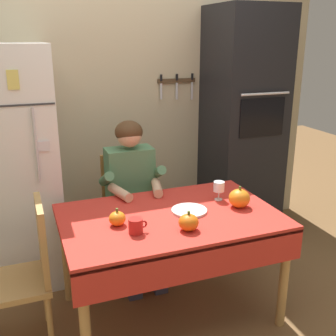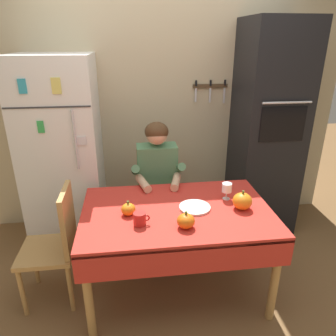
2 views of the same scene
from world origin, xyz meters
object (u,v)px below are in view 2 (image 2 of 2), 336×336
Objects in this scene: dining_table at (177,221)px; serving_tray at (195,207)px; chair_behind_person at (156,191)px; pumpkin_small at (128,209)px; coffee_mug at (140,219)px; wine_glass at (227,188)px; seated_person at (158,178)px; chair_left_side at (57,241)px; pumpkin_large at (242,201)px; pumpkin_medium at (186,221)px; wall_oven at (267,131)px; refrigerator at (63,155)px.

serving_tray is at bearing 8.86° from dining_table.
chair_behind_person reaches higher than pumpkin_small.
serving_tray is (0.22, -0.77, 0.24)m from chair_behind_person.
coffee_mug is 0.75m from wine_glass.
coffee_mug is 1.02× the size of pumpkin_small.
seated_person is 0.78m from coffee_mug.
pumpkin_small is (0.54, -0.07, 0.27)m from chair_left_side.
dining_table is 12.65× the size of pumpkin_small.
pumpkin_large is at bearing -55.24° from chair_behind_person.
coffee_mug is (0.62, -0.21, 0.27)m from chair_left_side.
coffee_mug is at bearing -101.58° from chair_behind_person.
coffee_mug is at bearing -157.25° from wine_glass.
pumpkin_medium reaches higher than dining_table.
wall_oven is 1.26m from chair_behind_person.
pumpkin_medium is (-0.46, -0.20, -0.01)m from pumpkin_large.
chair_left_side is 1.35m from wine_glass.
pumpkin_small is 0.49m from serving_tray.
chair_behind_person is at bearing 71.38° from pumpkin_small.
pumpkin_large is 0.63× the size of serving_tray.
seated_person reaches higher than serving_tray.
chair_behind_person is 0.75× the size of seated_person.
chair_behind_person is at bearing 78.42° from coffee_mug.
chair_behind_person is 8.41× the size of pumpkin_small.
chair_left_side is 1.01m from pumpkin_medium.
refrigerator reaches higher than seated_person.
wine_glass is at bearing -28.71° from refrigerator.
pumpkin_medium is at bearing -29.47° from pumpkin_small.
coffee_mug is 0.16m from pumpkin_small.
dining_table is 0.34m from coffee_mug.
dining_table is 0.26m from pumpkin_medium.
pumpkin_small is at bearing -146.47° from wall_oven.
seated_person is 11.25× the size of pumpkin_small.
dining_table is 9.46× the size of pumpkin_large.
pumpkin_medium is (-0.39, -0.36, -0.04)m from wine_glass.
serving_tray is at bearing -135.41° from wall_oven.
wall_oven is 8.94× the size of serving_tray.
seated_person is 0.85m from pumpkin_large.
chair_left_side is 7.57× the size of pumpkin_medium.
refrigerator is 1.32m from dining_table.
pumpkin_medium is (0.02, -0.22, 0.13)m from dining_table.
dining_table is 0.38m from pumpkin_small.
pumpkin_medium is 1.11× the size of pumpkin_small.
pumpkin_small is at bearing -176.48° from serving_tray.
seated_person is at bearing 136.87° from wine_glass.
serving_tray is (0.14, 0.02, 0.09)m from dining_table.
dining_table is at bearing -42.91° from refrigerator.
serving_tray is (-0.28, -0.12, -0.09)m from wine_glass.
chair_left_side reaches higher than serving_tray.
pumpkin_medium is 0.44m from pumpkin_small.
refrigerator is 1.08m from pumpkin_small.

